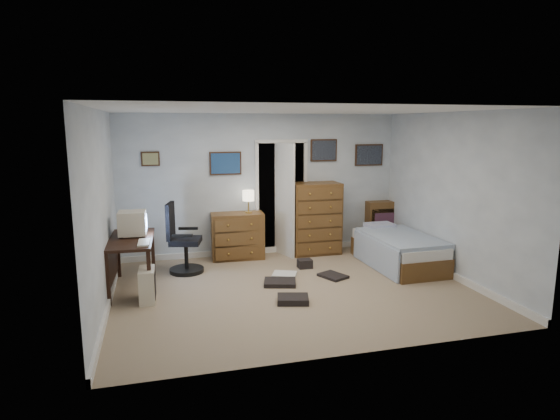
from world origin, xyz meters
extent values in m
cube|color=tan|center=(0.00, 0.00, -0.01)|extent=(5.00, 4.00, 0.02)
cube|color=black|center=(-2.20, 0.61, 0.72)|extent=(0.64, 1.30, 0.04)
cube|color=black|center=(-2.48, 0.02, 0.35)|extent=(0.05, 0.05, 0.70)
cube|color=black|center=(-1.97, 0.00, 0.35)|extent=(0.05, 0.05, 0.70)
cube|color=black|center=(-2.43, 1.22, 0.35)|extent=(0.05, 0.05, 0.70)
cube|color=black|center=(-1.92, 1.20, 0.35)|extent=(0.05, 0.05, 0.70)
cube|color=black|center=(-2.48, 0.62, 0.39)|extent=(0.07, 1.18, 0.49)
cube|color=beige|center=(-2.18, 0.76, 0.93)|extent=(0.39, 0.37, 0.34)
cube|color=#8CB2F2|center=(-1.99, 0.75, 0.93)|extent=(0.02, 0.28, 0.22)
cube|color=beige|center=(-2.18, 0.76, 0.75)|extent=(0.26, 0.26, 0.02)
cube|color=beige|center=(-2.02, 0.26, 0.75)|extent=(0.16, 0.40, 0.02)
cube|color=beige|center=(-2.00, 0.06, 0.22)|extent=(0.21, 0.42, 0.44)
cube|color=black|center=(-1.90, 0.06, 0.22)|extent=(0.02, 0.30, 0.35)
cylinder|color=black|center=(-1.42, 1.19, 0.03)|extent=(0.65, 0.65, 0.06)
cylinder|color=black|center=(-1.42, 1.19, 0.26)|extent=(0.08, 0.08, 0.42)
cube|color=black|center=(-1.42, 1.19, 0.51)|extent=(0.55, 0.55, 0.08)
cube|color=black|center=(-1.64, 1.25, 0.83)|extent=(0.16, 0.42, 0.57)
cube|color=black|center=(-1.48, 0.95, 0.65)|extent=(0.32, 0.12, 0.04)
cube|color=black|center=(-1.36, 1.43, 0.65)|extent=(0.32, 0.12, 0.04)
cube|color=maroon|center=(-2.32, 2.11, 0.36)|extent=(0.15, 0.15, 0.72)
cube|color=brown|center=(-0.50, 1.77, 0.40)|extent=(0.93, 0.51, 0.80)
cylinder|color=gold|center=(-0.30, 1.77, 0.81)|extent=(0.13, 0.13, 0.02)
cylinder|color=gold|center=(-0.30, 1.77, 0.93)|extent=(0.03, 0.03, 0.24)
cylinder|color=beige|center=(-0.30, 1.77, 1.10)|extent=(0.21, 0.21, 0.18)
cube|color=black|center=(0.35, 2.30, 1.00)|extent=(0.90, 0.60, 2.00)
cube|color=white|center=(-0.10, 1.97, 1.00)|extent=(0.06, 0.05, 2.00)
cube|color=white|center=(0.80, 1.97, 1.00)|extent=(0.06, 0.05, 2.00)
cube|color=white|center=(0.35, 1.97, 2.02)|extent=(0.96, 0.05, 0.06)
cube|color=white|center=(0.31, 1.86, 1.00)|extent=(0.31, 0.77, 2.00)
sphere|color=gold|center=(0.62, 1.71, 1.00)|extent=(0.06, 0.06, 0.06)
cube|color=brown|center=(0.92, 1.75, 0.64)|extent=(0.88, 0.52, 1.29)
cube|color=brown|center=(2.50, 1.88, 0.44)|extent=(0.98, 0.26, 0.88)
cube|color=black|center=(2.50, 1.80, 0.60)|extent=(0.90, 0.12, 0.29)
cube|color=maroon|center=(2.50, 1.80, 0.57)|extent=(0.78, 0.13, 0.21)
cube|color=brown|center=(2.00, 0.66, 0.15)|extent=(0.92, 1.79, 0.31)
cube|color=white|center=(2.00, 0.66, 0.39)|extent=(0.89, 1.75, 0.16)
cube|color=#54729D|center=(2.00, 0.57, 0.49)|extent=(0.97, 1.53, 0.09)
cube|color=#54729D|center=(1.53, 0.56, 0.25)|extent=(0.07, 1.51, 0.48)
cube|color=#777DBE|center=(1.99, 1.32, 0.52)|extent=(0.49, 0.35, 0.12)
cube|color=#331E11|center=(-1.90, 1.98, 1.75)|extent=(0.30, 0.03, 0.24)
cube|color=olive|center=(-1.90, 1.96, 1.75)|extent=(0.25, 0.01, 0.19)
cube|color=#331E11|center=(-0.65, 1.98, 1.65)|extent=(0.55, 0.03, 0.40)
cube|color=#0C1657|center=(-0.65, 1.96, 1.65)|extent=(0.50, 0.01, 0.35)
cube|color=#331E11|center=(1.15, 1.98, 1.85)|extent=(0.50, 0.03, 0.40)
cube|color=black|center=(1.15, 1.96, 1.85)|extent=(0.45, 0.01, 0.35)
cube|color=#331E11|center=(2.05, 1.98, 1.75)|extent=(0.55, 0.03, 0.40)
cube|color=black|center=(2.05, 1.96, 1.75)|extent=(0.50, 0.01, 0.35)
cube|color=silver|center=(0.03, 0.58, 0.03)|extent=(0.45, 0.42, 0.05)
cube|color=black|center=(-0.15, -0.48, 0.04)|extent=(0.47, 0.40, 0.08)
cube|color=black|center=(0.74, 0.35, 0.02)|extent=(0.45, 0.50, 0.04)
cube|color=black|center=(0.47, 0.92, 0.07)|extent=(0.22, 0.18, 0.14)
cube|color=black|center=(-0.13, 0.24, 0.03)|extent=(0.54, 0.47, 0.06)
camera|label=1|loc=(-1.81, -6.09, 2.31)|focal=30.00mm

